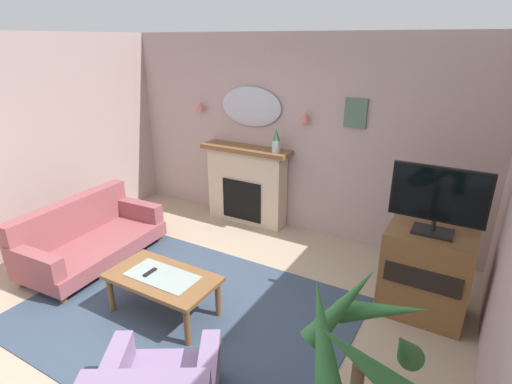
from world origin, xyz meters
TOP-DOWN VIEW (x-y plane):
  - floor at (0.00, 0.00)m, footprint 6.21×6.17m
  - wall_back at (0.00, 2.64)m, footprint 6.21×0.10m
  - patterned_rug at (0.00, 0.20)m, footprint 3.20×2.40m
  - fireplace at (-0.61, 2.42)m, footprint 1.36×0.36m
  - mantel_vase_right at (-0.11, 2.39)m, footprint 0.11×0.11m
  - wall_mirror at (-0.61, 2.56)m, footprint 0.96×0.06m
  - wall_sconce_left at (-1.46, 2.51)m, footprint 0.14×0.14m
  - wall_sconce_right at (0.24, 2.51)m, footprint 0.14×0.14m
  - framed_picture at (0.89, 2.57)m, footprint 0.28×0.03m
  - coffee_table at (-0.17, 0.11)m, footprint 1.10×0.60m
  - tv_remote at (-0.30, 0.08)m, footprint 0.04×0.16m
  - floral_couch at (-1.71, 0.45)m, footprint 0.96×1.76m
  - tv_cabinet at (2.05, 1.43)m, footprint 0.80×0.57m
  - tv_flatscreen at (2.05, 1.41)m, footprint 0.84×0.24m
  - potted_plant_corner_palm at (1.90, -0.40)m, footprint 0.79×0.81m

SIDE VIEW (x-z plane):
  - floor at x=0.00m, z-range -0.10..0.00m
  - patterned_rug at x=0.00m, z-range 0.00..0.01m
  - floral_couch at x=-1.71m, z-range -0.06..0.70m
  - coffee_table at x=-0.17m, z-range 0.16..0.61m
  - tv_cabinet at x=2.05m, z-range 0.00..0.90m
  - tv_remote at x=-0.30m, z-range 0.44..0.46m
  - fireplace at x=-0.61m, z-range -0.01..1.15m
  - potted_plant_corner_palm at x=1.90m, z-range -0.03..1.29m
  - tv_flatscreen at x=2.05m, z-range 0.92..1.57m
  - mantel_vase_right at x=-0.11m, z-range 1.15..1.47m
  - wall_back at x=0.00m, z-range 0.00..2.70m
  - wall_sconce_left at x=-1.46m, z-range 1.59..1.73m
  - wall_sconce_right at x=0.24m, z-range 1.59..1.73m
  - wall_mirror at x=-0.61m, z-range 1.43..1.99m
  - framed_picture at x=0.89m, z-range 1.57..1.93m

